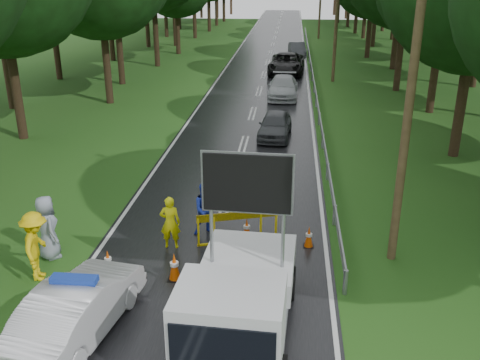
# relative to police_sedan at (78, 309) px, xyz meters

# --- Properties ---
(ground) EXTENTS (160.00, 160.00, 0.00)m
(ground) POSITION_rel_police_sedan_xyz_m (2.44, 2.21, -0.69)
(ground) COLOR #1E4D16
(ground) RESTS_ON ground
(road) EXTENTS (7.00, 140.00, 0.02)m
(road) POSITION_rel_police_sedan_xyz_m (2.44, 32.21, -0.68)
(road) COLOR black
(road) RESTS_ON ground
(guardrail) EXTENTS (0.12, 60.06, 0.70)m
(guardrail) POSITION_rel_police_sedan_xyz_m (6.14, 31.88, -0.14)
(guardrail) COLOR gray
(guardrail) RESTS_ON ground
(utility_pole_near) EXTENTS (1.40, 0.24, 10.00)m
(utility_pole_near) POSITION_rel_police_sedan_xyz_m (7.64, 4.21, 4.37)
(utility_pole_near) COLOR #40331D
(utility_pole_near) RESTS_ON ground
(utility_pole_mid) EXTENTS (1.40, 0.24, 10.00)m
(utility_pole_mid) POSITION_rel_police_sedan_xyz_m (7.64, 30.21, 4.37)
(utility_pole_mid) COLOR #40331D
(utility_pole_mid) RESTS_ON ground
(police_sedan) EXTENTS (2.08, 4.34, 1.51)m
(police_sedan) POSITION_rel_police_sedan_xyz_m (0.00, 0.00, 0.00)
(police_sedan) COLOR silver
(police_sedan) RESTS_ON ground
(work_truck) EXTENTS (2.48, 5.15, 4.02)m
(work_truck) POSITION_rel_police_sedan_xyz_m (3.62, 0.02, 0.40)
(work_truck) COLOR gray
(work_truck) RESTS_ON ground
(barrier) EXTENTS (2.39, 0.79, 1.03)m
(barrier) POSITION_rel_police_sedan_xyz_m (3.13, 4.70, 0.09)
(barrier) COLOR yellow
(barrier) RESTS_ON ground
(officer) EXTENTS (0.63, 0.44, 1.65)m
(officer) POSITION_rel_police_sedan_xyz_m (1.18, 4.21, 0.13)
(officer) COLOR #FDFD0D
(officer) RESTS_ON ground
(civilian) EXTENTS (1.00, 0.90, 1.70)m
(civilian) POSITION_rel_police_sedan_xyz_m (2.10, 5.21, 0.16)
(civilian) COLOR #1B2FB2
(civilian) RESTS_ON ground
(bystander_left) EXTENTS (0.97, 1.37, 1.93)m
(bystander_left) POSITION_rel_police_sedan_xyz_m (-1.97, 2.21, 0.28)
(bystander_left) COLOR yellow
(bystander_left) RESTS_ON ground
(bystander_right) EXTENTS (1.06, 1.10, 1.89)m
(bystander_right) POSITION_rel_police_sedan_xyz_m (-2.17, 3.34, 0.26)
(bystander_right) COLOR #8891A3
(bystander_right) RESTS_ON ground
(queue_car_first) EXTENTS (1.74, 3.81, 1.27)m
(queue_car_first) POSITION_rel_police_sedan_xyz_m (3.87, 15.75, -0.06)
(queue_car_first) COLOR #3B3E42
(queue_car_first) RESTS_ON ground
(queue_car_second) EXTENTS (1.95, 4.63, 1.34)m
(queue_car_second) POSITION_rel_police_sedan_xyz_m (4.08, 24.56, -0.02)
(queue_car_second) COLOR #ADB0B5
(queue_car_second) RESTS_ON ground
(queue_car_third) EXTENTS (2.94, 5.85, 1.59)m
(queue_car_third) POSITION_rel_police_sedan_xyz_m (4.17, 33.01, 0.10)
(queue_car_third) COLOR black
(queue_car_third) RESTS_ON ground
(queue_car_fourth) EXTENTS (1.79, 4.08, 1.30)m
(queue_car_fourth) POSITION_rel_police_sedan_xyz_m (5.04, 42.00, -0.04)
(queue_car_fourth) COLOR #3F4146
(queue_car_fourth) RESTS_ON ground
(cone_center) EXTENTS (0.38, 0.38, 0.80)m
(cone_center) POSITION_rel_police_sedan_xyz_m (1.66, 2.47, -0.30)
(cone_center) COLOR black
(cone_center) RESTS_ON ground
(cone_far) EXTENTS (0.33, 0.33, 0.70)m
(cone_far) POSITION_rel_police_sedan_xyz_m (3.38, 4.97, -0.35)
(cone_far) COLOR black
(cone_far) RESTS_ON ground
(cone_left_mid) EXTENTS (0.31, 0.31, 0.66)m
(cone_left_mid) POSITION_rel_police_sedan_xyz_m (-0.25, 2.71, -0.37)
(cone_left_mid) COLOR black
(cone_left_mid) RESTS_ON ground
(cone_right) EXTENTS (0.32, 0.32, 0.68)m
(cone_right) POSITION_rel_police_sedan_xyz_m (5.27, 4.64, -0.36)
(cone_right) COLOR black
(cone_right) RESTS_ON ground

